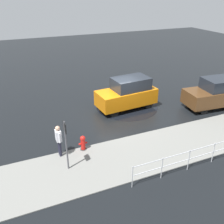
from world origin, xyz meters
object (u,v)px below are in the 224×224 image
object	(u,v)px
pedestrian	(59,139)
fire_hydrant	(83,143)
moving_hatchback	(127,93)
sign_post	(66,139)
parked_sedan	(218,93)

from	to	relation	value
pedestrian	fire_hydrant	bearing A→B (deg)	-179.16
moving_hatchback	pedestrian	distance (m)	6.40
pedestrian	sign_post	bearing A→B (deg)	95.52
moving_hatchback	sign_post	distance (m)	7.03
moving_hatchback	pedestrian	world-z (taller)	moving_hatchback
moving_hatchback	pedestrian	xyz separation A→B (m)	(5.32, 3.56, -0.07)
moving_hatchback	sign_post	world-z (taller)	sign_post
moving_hatchback	parked_sedan	distance (m)	6.02
sign_post	moving_hatchback	bearing A→B (deg)	-138.00
moving_hatchback	sign_post	bearing A→B (deg)	42.00
moving_hatchback	parked_sedan	size ratio (longest dim) A/B	0.91
pedestrian	sign_post	xyz separation A→B (m)	(-0.11, 1.13, 0.62)
parked_sedan	sign_post	bearing A→B (deg)	13.19
parked_sedan	fire_hydrant	distance (m)	9.91
moving_hatchback	fire_hydrant	size ratio (longest dim) A/B	5.02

